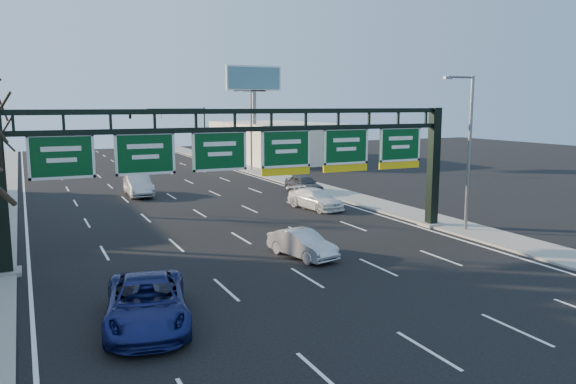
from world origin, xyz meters
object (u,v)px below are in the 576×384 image
sign_gantry (257,159)px  car_blue_suv (147,303)px  car_silver_sedan (302,244)px  car_white_wagon (315,199)px

sign_gantry → car_blue_suv: sign_gantry is taller
sign_gantry → car_silver_sedan: 5.09m
car_blue_suv → car_white_wagon: size_ratio=1.18×
car_blue_suv → car_white_wagon: bearing=58.1°
car_silver_sedan → car_white_wagon: size_ratio=0.82×
sign_gantry → car_blue_suv: (-7.45, -8.38, -3.83)m
sign_gantry → car_white_wagon: size_ratio=5.04×
sign_gantry → car_blue_suv: 11.85m
car_silver_sedan → sign_gantry: bearing=98.6°
car_blue_suv → sign_gantry: bearing=59.2°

